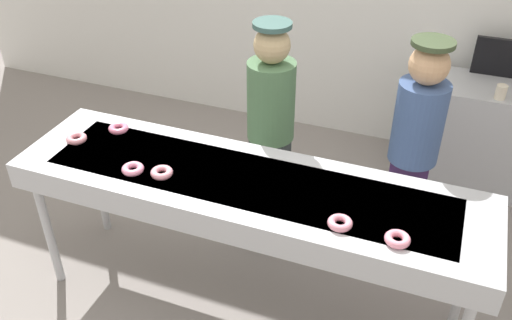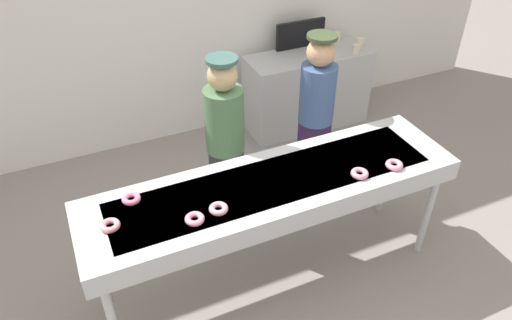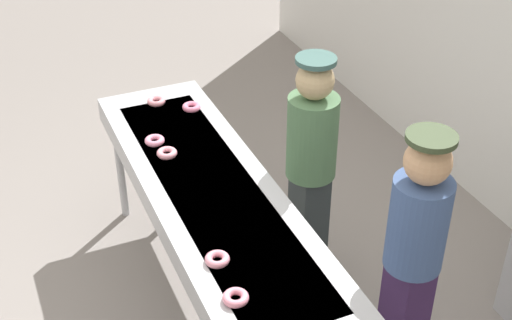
# 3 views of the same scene
# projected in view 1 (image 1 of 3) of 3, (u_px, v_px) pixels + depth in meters

# --- Properties ---
(ground_plane) EXTENTS (16.00, 16.00, 0.00)m
(ground_plane) POSITION_uv_depth(u_px,v_px,m) (248.00, 299.00, 3.62)
(ground_plane) COLOR gray
(fryer_conveyor) EXTENTS (2.70, 0.72, 0.96)m
(fryer_conveyor) POSITION_uv_depth(u_px,v_px,m) (247.00, 192.00, 3.12)
(fryer_conveyor) COLOR #B7BABF
(fryer_conveyor) RESTS_ON ground
(strawberry_donut_0) EXTENTS (0.18, 0.18, 0.04)m
(strawberry_donut_0) POSITION_uv_depth(u_px,v_px,m) (397.00, 239.00, 2.65)
(strawberry_donut_0) COLOR pink
(strawberry_donut_0) RESTS_ON fryer_conveyor
(strawberry_donut_1) EXTENTS (0.15, 0.15, 0.04)m
(strawberry_donut_1) POSITION_uv_depth(u_px,v_px,m) (76.00, 139.00, 3.40)
(strawberry_donut_1) COLOR pink
(strawberry_donut_1) RESTS_ON fryer_conveyor
(strawberry_donut_2) EXTENTS (0.18, 0.18, 0.04)m
(strawberry_donut_2) POSITION_uv_depth(u_px,v_px,m) (340.00, 223.00, 2.75)
(strawberry_donut_2) COLOR pink
(strawberry_donut_2) RESTS_ON fryer_conveyor
(strawberry_donut_3) EXTENTS (0.17, 0.17, 0.04)m
(strawberry_donut_3) POSITION_uv_depth(u_px,v_px,m) (162.00, 173.00, 3.10)
(strawberry_donut_3) COLOR pink
(strawberry_donut_3) RESTS_ON fryer_conveyor
(strawberry_donut_4) EXTENTS (0.17, 0.17, 0.04)m
(strawberry_donut_4) POSITION_uv_depth(u_px,v_px,m) (133.00, 169.00, 3.13)
(strawberry_donut_4) COLOR pink
(strawberry_donut_4) RESTS_ON fryer_conveyor
(strawberry_donut_5) EXTENTS (0.18, 0.18, 0.04)m
(strawberry_donut_5) POSITION_uv_depth(u_px,v_px,m) (119.00, 128.00, 3.50)
(strawberry_donut_5) COLOR pink
(strawberry_donut_5) RESTS_ON fryer_conveyor
(worker_baker) EXTENTS (0.31, 0.31, 1.58)m
(worker_baker) POSITION_uv_depth(u_px,v_px,m) (414.00, 145.00, 3.50)
(worker_baker) COLOR #351F49
(worker_baker) RESTS_ON ground
(worker_assistant) EXTENTS (0.31, 0.31, 1.62)m
(worker_assistant) POSITION_uv_depth(u_px,v_px,m) (271.00, 127.00, 3.66)
(worker_assistant) COLOR #2A3233
(worker_assistant) RESTS_ON ground
(prep_counter) EXTENTS (1.38, 0.53, 0.87)m
(prep_counter) POSITION_uv_depth(u_px,v_px,m) (494.00, 138.00, 4.44)
(prep_counter) COLOR #B7BABF
(prep_counter) RESTS_ON ground
(paper_cup_3) EXTENTS (0.08, 0.08, 0.11)m
(paper_cup_3) POSITION_uv_depth(u_px,v_px,m) (501.00, 92.00, 4.04)
(paper_cup_3) COLOR beige
(paper_cup_3) RESTS_ON prep_counter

